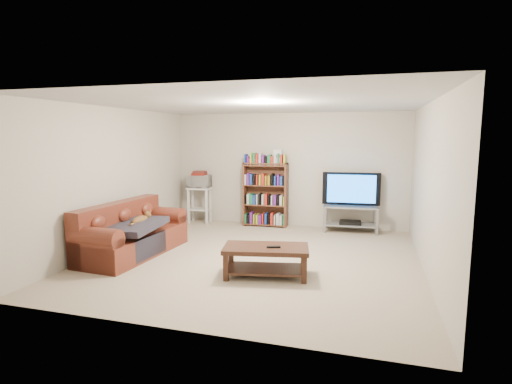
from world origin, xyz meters
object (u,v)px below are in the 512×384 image
(tv_stand, at_px, (350,214))
(coffee_table, at_px, (266,255))
(sofa, at_px, (130,236))
(bookshelf, at_px, (265,194))

(tv_stand, bearing_deg, coffee_table, -111.73)
(sofa, height_order, tv_stand, sofa)
(tv_stand, height_order, bookshelf, bookshelf)
(coffee_table, relative_size, bookshelf, 0.91)
(bookshelf, bearing_deg, tv_stand, -2.78)
(sofa, bearing_deg, tv_stand, 41.06)
(sofa, xyz_separation_m, tv_stand, (3.38, 2.58, 0.06))
(tv_stand, relative_size, bookshelf, 0.80)
(tv_stand, distance_m, bookshelf, 1.82)
(coffee_table, distance_m, tv_stand, 3.14)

